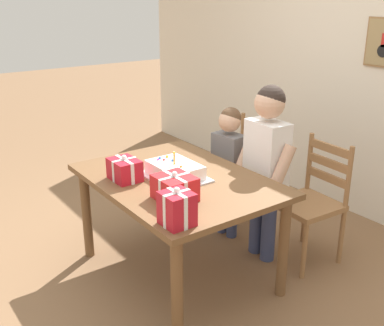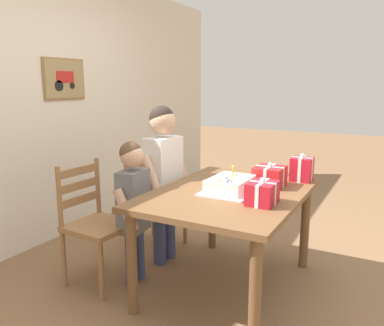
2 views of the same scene
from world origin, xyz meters
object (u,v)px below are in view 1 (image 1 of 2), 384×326
dining_table (178,191)px  gift_box_corner_small (177,209)px  birthday_cake (175,171)px  child_older (266,157)px  chair_right (311,201)px  child_younger (228,160)px  gift_box_red_large (175,188)px  gift_box_beside_cake (125,170)px  chair_left (242,171)px

dining_table → gift_box_corner_small: bearing=-34.2°
birthday_cake → dining_table: bearing=43.0°
dining_table → child_older: (0.17, 0.66, 0.16)m
chair_right → child_younger: bearing=-157.4°
birthday_cake → chair_right: 1.07m
birthday_cake → chair_right: bearing=66.9°
dining_table → child_younger: size_ratio=1.26×
chair_right → child_younger: 0.72m
gift_box_red_large → child_older: child_older is taller
birthday_cake → chair_right: birthday_cake is taller
gift_box_beside_cake → chair_left: bearing=99.5°
gift_box_red_large → gift_box_corner_small: 0.33m
birthday_cake → child_older: child_older is taller
birthday_cake → gift_box_red_large: size_ratio=1.83×
chair_right → chair_left: bearing=180.0°
gift_box_corner_small → chair_left: (-0.94, 1.30, -0.37)m
birthday_cake → child_older: bearing=75.1°
gift_box_red_large → chair_right: 1.19m
gift_box_red_large → gift_box_beside_cake: size_ratio=1.08×
birthday_cake → gift_box_red_large: bearing=-33.8°
chair_left → chair_right: size_ratio=1.00×
chair_left → child_older: child_older is taller
dining_table → birthday_cake: birthday_cake is taller
gift_box_red_large → child_younger: (-0.53, 0.87, -0.16)m
chair_right → child_younger: child_younger is taller
gift_box_beside_cake → child_younger: bearing=94.4°
dining_table → child_younger: (-0.25, 0.66, 0.01)m
birthday_cake → child_younger: (-0.24, 0.67, -0.13)m
gift_box_corner_small → child_older: (-0.39, 1.04, -0.03)m
gift_box_red_large → child_younger: 1.03m
chair_left → child_younger: size_ratio=0.84×
gift_box_corner_small → child_younger: (-0.81, 1.04, -0.18)m
birthday_cake → chair_left: 1.06m
child_older → child_younger: size_ratio=1.22×
gift_box_corner_small → chair_left: 1.65m
gift_box_corner_small → child_older: size_ratio=0.17×
gift_box_beside_cake → child_younger: 0.98m
dining_table → child_older: bearing=75.9°
dining_table → birthday_cake: (-0.01, -0.01, 0.14)m
gift_box_beside_cake → gift_box_corner_small: size_ratio=1.01×
gift_box_beside_cake → gift_box_corner_small: bearing=-6.0°
chair_right → child_older: size_ratio=0.69×
gift_box_beside_cake → child_older: (0.34, 0.96, -0.01)m
child_older → dining_table: bearing=-104.1°
gift_box_red_large → chair_right: bearing=84.3°
gift_box_corner_small → chair_right: size_ratio=0.24×
chair_left → chair_right: 0.77m
dining_table → chair_left: chair_left is taller
gift_box_corner_small → birthday_cake: bearing=147.3°
chair_left → gift_box_beside_cake: bearing=-80.5°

